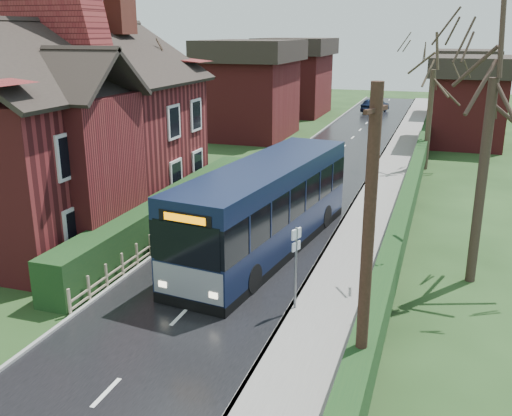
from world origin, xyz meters
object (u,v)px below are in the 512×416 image
(bus, at_px, (266,209))
(bus_stop_sign, at_px, (296,257))
(car_green, at_px, (179,226))
(car_silver, at_px, (204,229))
(telegraph_pole, at_px, (366,263))
(brick_house, at_px, (61,125))

(bus, relative_size, bus_stop_sign, 4.26)
(bus, height_order, car_green, bus)
(car_silver, distance_m, telegraph_pole, 12.04)
(car_green, bearing_deg, bus_stop_sign, -47.04)
(brick_house, relative_size, bus_stop_sign, 5.34)
(telegraph_pole, bearing_deg, bus_stop_sign, 137.19)
(bus_stop_sign, bearing_deg, car_silver, 159.47)
(brick_house, relative_size, bus, 1.25)
(bus, height_order, telegraph_pole, telegraph_pole)
(brick_house, xyz_separation_m, bus_stop_sign, (11.93, -5.35, -2.57))
(bus, relative_size, car_silver, 2.92)
(car_silver, bearing_deg, telegraph_pole, -41.87)
(car_silver, distance_m, car_green, 1.15)
(car_green, height_order, bus_stop_sign, bus_stop_sign)
(bus_stop_sign, bearing_deg, car_green, 164.47)
(brick_house, xyz_separation_m, car_green, (5.83, -0.78, -3.77))
(brick_house, distance_m, bus_stop_sign, 13.33)
(bus_stop_sign, bearing_deg, brick_house, 177.18)
(bus, height_order, car_silver, bus)
(car_green, xyz_separation_m, telegraph_pole, (8.70, -9.00, 3.11))
(brick_house, height_order, car_green, brick_house)
(car_green, relative_size, bus_stop_sign, 1.53)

